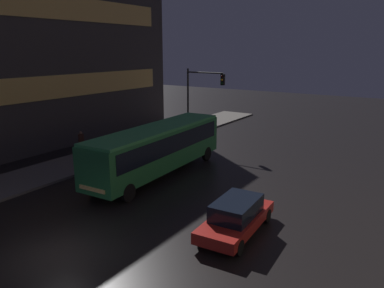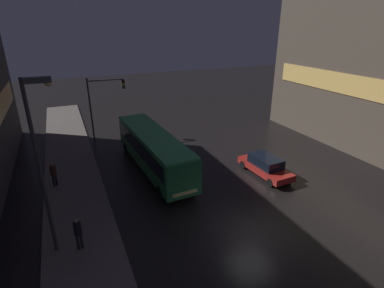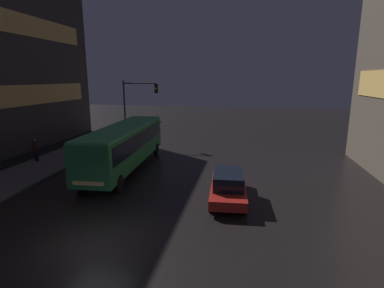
{
  "view_description": "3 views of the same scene",
  "coord_description": "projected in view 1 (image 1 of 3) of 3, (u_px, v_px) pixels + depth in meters",
  "views": [
    {
      "loc": [
        11.58,
        -8.14,
        7.89
      ],
      "look_at": [
        -0.77,
        10.77,
        2.14
      ],
      "focal_mm": 35.0,
      "sensor_mm": 36.0,
      "label": 1
    },
    {
      "loc": [
        -8.8,
        -11.39,
        11.13
      ],
      "look_at": [
        0.76,
        10.31,
        1.53
      ],
      "focal_mm": 28.0,
      "sensor_mm": 36.0,
      "label": 2
    },
    {
      "loc": [
        5.75,
        -9.94,
        6.49
      ],
      "look_at": [
        2.1,
        10.15,
        1.99
      ],
      "focal_mm": 28.0,
      "sensor_mm": 36.0,
      "label": 3
    }
  ],
  "objects": [
    {
      "name": "bus_near",
      "position": [
        158.0,
        146.0,
        23.71
      ],
      "size": [
        3.08,
        11.8,
        3.15
      ],
      "rotation": [
        0.0,
        0.0,
        3.19
      ],
      "color": "#236B38",
      "rests_on": "ground"
    },
    {
      "name": "traffic_light_main",
      "position": [
        200.0,
        93.0,
        31.63
      ],
      "size": [
        3.62,
        0.35,
        6.29
      ],
      "color": "#2D2D2D",
      "rests_on": "ground"
    },
    {
      "name": "building_left_tower",
      "position": [
        29.0,
        47.0,
        32.18
      ],
      "size": [
        10.07,
        24.68,
        16.15
      ],
      "color": "#383333",
      "rests_on": "ground"
    },
    {
      "name": "car_taxi",
      "position": [
        236.0,
        216.0,
        16.4
      ],
      "size": [
        2.12,
        4.84,
        1.54
      ],
      "rotation": [
        0.0,
        0.0,
        3.2
      ],
      "color": "maroon",
      "rests_on": "ground"
    },
    {
      "name": "pedestrian_mid",
      "position": [
        81.0,
        141.0,
        27.95
      ],
      "size": [
        0.51,
        0.51,
        1.8
      ],
      "rotation": [
        0.0,
        0.0,
        3.41
      ],
      "color": "black",
      "rests_on": "sidewalk_left"
    },
    {
      "name": "ground_plane",
      "position": [
        59.0,
        256.0,
        14.69
      ],
      "size": [
        120.0,
        120.0,
        0.0
      ],
      "primitive_type": "plane",
      "color": "black"
    },
    {
      "name": "sidewalk_left",
      "position": [
        93.0,
        158.0,
        27.55
      ],
      "size": [
        4.0,
        48.0,
        0.15
      ],
      "color": "#56514C",
      "rests_on": "ground"
    }
  ]
}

